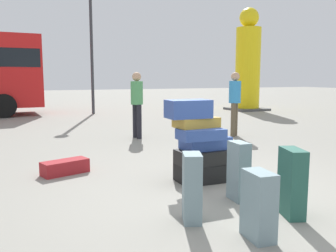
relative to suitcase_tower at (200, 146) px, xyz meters
name	(u,v)px	position (x,y,z in m)	size (l,w,h in m)	color
ground_plane	(227,192)	(0.08, -0.59, -0.53)	(80.00, 80.00, 0.00)	gray
suitcase_tower	(200,146)	(0.00, 0.00, 0.00)	(0.95, 0.59, 1.19)	black
suitcase_maroon_left_side	(65,167)	(-1.76, 1.19, -0.42)	(0.71, 0.29, 0.22)	maroon
suitcase_slate_behind_tower	(259,206)	(-0.40, -1.89, -0.21)	(0.20, 0.34, 0.65)	gray
suitcase_teal_white_trunk	(292,183)	(0.28, -1.57, -0.16)	(0.18, 0.38, 0.75)	#26594C
suitcase_slate_upright_blue	(192,188)	(-0.78, -1.27, -0.17)	(0.18, 0.30, 0.73)	gray
suitcase_slate_foreground_near	(239,171)	(0.05, -0.90, -0.17)	(0.17, 0.30, 0.73)	gray
person_bearded_onlooker	(235,98)	(2.75, 3.24, 0.45)	(0.30, 0.30, 1.64)	brown
person_tourist_with_camera	(137,99)	(0.36, 3.94, 0.45)	(0.30, 0.34, 1.63)	black
yellow_dummy_statue	(248,65)	(7.49, 9.33, 1.53)	(1.57, 1.57, 4.60)	yellow
lamp_post	(91,23)	(0.60, 10.40, 3.13)	(0.36, 0.36, 5.53)	#333338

